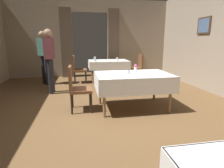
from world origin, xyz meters
TOP-DOWN VIEW (x-y plane):
  - ground at (0.00, 0.00)m, footprint 10.08×10.08m
  - wall_back at (0.00, 4.18)m, footprint 6.40×0.27m
  - dining_table_mid at (0.64, 0.25)m, footprint 1.56×1.02m
  - dining_table_far at (0.54, 2.96)m, footprint 1.38×0.91m
  - chair_mid_left at (-0.53, 0.30)m, footprint 0.44×0.44m
  - chair_far_left at (-0.53, 2.93)m, footprint 0.44×0.44m
  - chair_far_right at (1.62, 3.00)m, footprint 0.44×0.44m
  - flower_vase_mid at (0.76, 0.47)m, footprint 0.07×0.07m
  - glass_mid_b at (0.51, 0.19)m, footprint 0.08×0.08m
  - plate_far_a at (0.54, 2.73)m, footprint 0.19×0.19m
  - glass_far_b at (0.82, 2.78)m, footprint 0.07×0.07m
  - glass_far_c at (0.05, 2.71)m, footprint 0.07×0.07m
  - glass_far_d at (0.09, 3.20)m, footprint 0.07×0.07m
  - person_waiter_by_doorway at (-1.23, 1.77)m, footprint 0.24×0.37m
  - person_diner_standing_aside at (-1.58, 2.88)m, footprint 0.41×0.41m

SIDE VIEW (x-z plane):
  - ground at x=0.00m, z-range 0.00..0.00m
  - chair_mid_left at x=-0.53m, z-range 0.05..0.98m
  - chair_far_left at x=-0.53m, z-range 0.05..0.98m
  - chair_far_right at x=1.62m, z-range 0.05..0.98m
  - dining_table_mid at x=0.64m, z-range 0.28..1.03m
  - dining_table_far at x=0.54m, z-range 0.28..1.03m
  - plate_far_a at x=0.54m, z-range 0.75..0.76m
  - glass_mid_b at x=0.51m, z-range 0.75..0.84m
  - glass_far_c at x=0.05m, z-range 0.75..0.87m
  - glass_far_b at x=0.82m, z-range 0.75..0.87m
  - glass_far_d at x=0.09m, z-range 0.75..0.87m
  - flower_vase_mid at x=0.76m, z-range 0.76..0.92m
  - person_waiter_by_doorway at x=-1.23m, z-range 0.16..1.88m
  - person_diner_standing_aside at x=-1.58m, z-range 0.16..1.88m
  - wall_back at x=0.00m, z-range 0.02..3.02m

